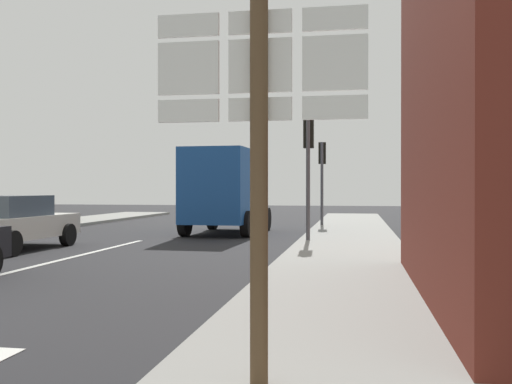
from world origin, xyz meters
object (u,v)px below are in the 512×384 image
object	(u,v)px
sedan_far	(11,222)
traffic_light_near_right	(308,151)
delivery_truck	(226,189)
traffic_light_far_right	(322,165)
route_sign_post	(259,144)

from	to	relation	value
sedan_far	traffic_light_near_right	world-z (taller)	traffic_light_near_right
delivery_truck	traffic_light_near_right	bearing A→B (deg)	-47.12
delivery_truck	traffic_light_far_right	world-z (taller)	traffic_light_far_right
traffic_light_far_right	traffic_light_near_right	bearing A→B (deg)	-90.00
delivery_truck	sedan_far	bearing A→B (deg)	-123.76
delivery_truck	traffic_light_near_right	xyz separation A→B (m)	(3.30, -3.55, 1.13)
route_sign_post	traffic_light_near_right	bearing A→B (deg)	92.91
sedan_far	traffic_light_far_right	bearing A→B (deg)	52.74
delivery_truck	route_sign_post	world-z (taller)	route_sign_post
sedan_far	traffic_light_far_right	xyz separation A→B (m)	(7.72, 10.14, 1.90)
traffic_light_far_right	delivery_truck	bearing A→B (deg)	-133.01
traffic_light_near_right	traffic_light_far_right	xyz separation A→B (m)	(0.00, 7.09, -0.13)
sedan_far	traffic_light_near_right	distance (m)	8.54
route_sign_post	traffic_light_far_right	distance (m)	19.81
route_sign_post	sedan_far	bearing A→B (deg)	130.93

